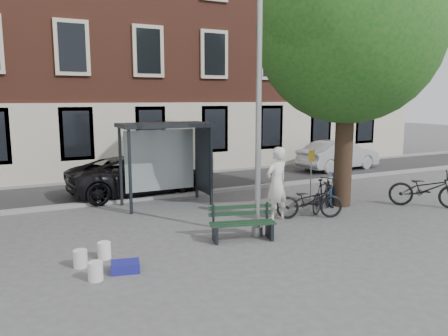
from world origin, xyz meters
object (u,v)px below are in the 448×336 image
bike_d (323,194)px  painter (277,184)px  bench (242,225)px  car_silver (339,155)px  bike_a (309,201)px  notice_sign (311,165)px  lamppost (258,124)px  car_dark (139,175)px  bike_c (426,189)px  bike_b (334,188)px  bus_shelter (176,145)px

bike_d → painter: bearing=64.1°
bench → car_silver: 11.66m
bike_a → bike_d: bearing=-43.3°
notice_sign → painter: bearing=-160.3°
lamppost → car_dark: (-1.34, 6.00, -2.10)m
painter → bike_c: 5.12m
bench → notice_sign: bearing=48.0°
bench → painter: bearing=48.2°
car_dark → notice_sign: (4.91, -3.46, 0.49)m
bike_c → notice_sign: bearing=92.0°
painter → bike_b: 3.02m
bench → bike_d: 3.71m
painter → car_dark: (-2.54, 5.00, -0.35)m
bike_b → car_silver: (4.64, 5.19, 0.19)m
bike_d → bench: bearing=79.1°
bike_c → notice_sign: 3.61m
bus_shelter → bench: 4.49m
painter → car_dark: size_ratio=0.42×
bike_c → painter: bearing=124.3°
car_dark → notice_sign: size_ratio=2.93×
car_silver → bike_c: bearing=154.2°
lamppost → bike_d: size_ratio=3.53×
bike_c → bike_d: (-3.24, 0.98, -0.06)m
bus_shelter → bike_b: bearing=-25.4°
bus_shelter → bench: size_ratio=1.73×
bike_a → car_silver: size_ratio=0.46×
bike_c → car_dark: (-7.58, 5.82, 0.11)m
lamppost → bike_a: lamppost is taller
bus_shelter → bike_d: (3.60, -2.94, -1.40)m
bike_a → bike_d: size_ratio=1.11×
bike_c → car_dark: 9.55m
bike_c → notice_sign: size_ratio=1.30×
bench → car_silver: (9.16, 7.20, 0.32)m
bike_c → car_silver: size_ratio=0.52×
bike_b → notice_sign: 1.04m
lamppost → notice_sign: size_ratio=3.63×
bench → bike_c: bearing=17.3°
bus_shelter → bike_a: bus_shelter is taller
bike_b → bike_d: (-1.04, -0.74, 0.02)m
car_dark → car_silver: 10.07m
painter → bench: painter is taller
bus_shelter → bench: bearing=-88.3°
bench → bike_a: bike_a is taller
painter → notice_sign: bearing=-160.6°
notice_sign → car_dark: bearing=131.4°
car_dark → car_silver: car_silver is taller
bus_shelter → bike_b: (4.64, -2.21, -1.42)m
bench → car_dark: (-0.85, 6.11, 0.31)m
bike_d → car_silver: car_silver is taller
bike_c → car_silver: (2.44, 6.91, 0.12)m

